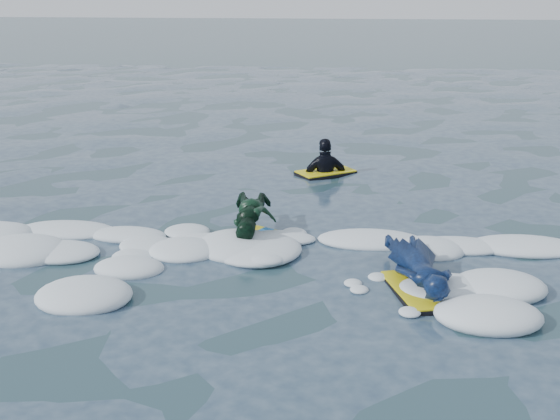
{
  "coord_description": "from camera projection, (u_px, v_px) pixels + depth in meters",
  "views": [
    {
      "loc": [
        1.76,
        -6.75,
        3.19
      ],
      "look_at": [
        0.87,
        1.6,
        0.45
      ],
      "focal_mm": 45.0,
      "sensor_mm": 36.0,
      "label": 1
    }
  ],
  "objects": [
    {
      "name": "ground",
      "position": [
        184.0,
        293.0,
        7.55
      ],
      "size": [
        120.0,
        120.0,
        0.0
      ],
      "primitive_type": "plane",
      "color": "#162F36",
      "rests_on": "ground"
    },
    {
      "name": "foam_band",
      "position": [
        204.0,
        257.0,
        8.53
      ],
      "size": [
        12.0,
        3.1,
        0.3
      ],
      "primitive_type": null,
      "color": "white",
      "rests_on": "ground"
    },
    {
      "name": "prone_woman_unit",
      "position": [
        419.0,
        268.0,
        7.66
      ],
      "size": [
        0.87,
        1.66,
        0.41
      ],
      "rotation": [
        0.0,
        0.0,
        1.88
      ],
      "color": "black",
      "rests_on": "ground"
    },
    {
      "name": "prone_child_unit",
      "position": [
        253.0,
        219.0,
        9.13
      ],
      "size": [
        0.82,
        1.33,
        0.5
      ],
      "rotation": [
        0.0,
        0.0,
        1.06
      ],
      "color": "black",
      "rests_on": "ground"
    },
    {
      "name": "waiting_rider_unit",
      "position": [
        325.0,
        180.0,
        12.2
      ],
      "size": [
        1.13,
        1.02,
        1.49
      ],
      "rotation": [
        0.0,
        0.0,
        0.61
      ],
      "color": "black",
      "rests_on": "ground"
    }
  ]
}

